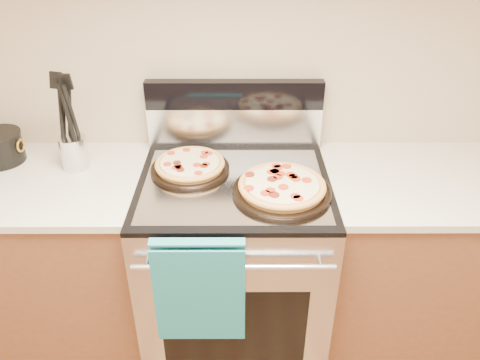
{
  "coord_description": "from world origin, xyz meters",
  "views": [
    {
      "loc": [
        0.02,
        0.07,
        1.89
      ],
      "look_at": [
        0.02,
        1.55,
        0.98
      ],
      "focal_mm": 35.0,
      "sensor_mm": 36.0,
      "label": 1
    }
  ],
  "objects_px": {
    "range_body": "(235,270)",
    "pepperoni_pizza_front": "(282,188)",
    "utensil_crock": "(74,152)",
    "pepperoni_pizza_back": "(190,166)"
  },
  "relations": [
    {
      "from": "range_body",
      "to": "pepperoni_pizza_front",
      "type": "xyz_separation_m",
      "value": [
        0.18,
        -0.1,
        0.5
      ]
    },
    {
      "from": "range_body",
      "to": "utensil_crock",
      "type": "distance_m",
      "value": 0.86
    },
    {
      "from": "range_body",
      "to": "pepperoni_pizza_front",
      "type": "height_order",
      "value": "pepperoni_pizza_front"
    },
    {
      "from": "utensil_crock",
      "to": "pepperoni_pizza_front",
      "type": "bearing_deg",
      "value": -15.17
    },
    {
      "from": "pepperoni_pizza_front",
      "to": "utensil_crock",
      "type": "distance_m",
      "value": 0.87
    },
    {
      "from": "pepperoni_pizza_front",
      "to": "utensil_crock",
      "type": "bearing_deg",
      "value": 164.83
    },
    {
      "from": "pepperoni_pizza_back",
      "to": "pepperoni_pizza_front",
      "type": "height_order",
      "value": "pepperoni_pizza_front"
    },
    {
      "from": "range_body",
      "to": "utensil_crock",
      "type": "relative_size",
      "value": 6.43
    },
    {
      "from": "range_body",
      "to": "utensil_crock",
      "type": "xyz_separation_m",
      "value": [
        -0.66,
        0.12,
        0.53
      ]
    },
    {
      "from": "range_body",
      "to": "pepperoni_pizza_back",
      "type": "relative_size",
      "value": 2.85
    }
  ]
}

